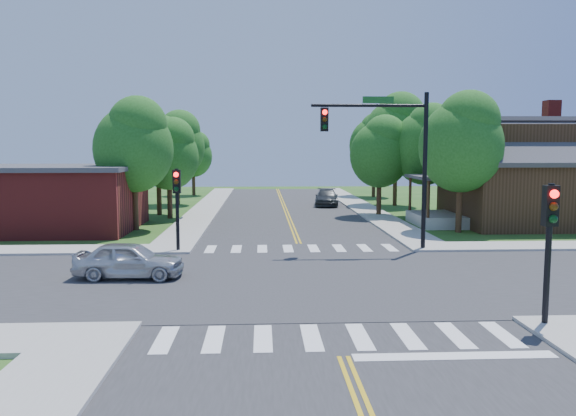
{
  "coord_description": "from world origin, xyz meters",
  "views": [
    {
      "loc": [
        -1.82,
        -19.59,
        4.68
      ],
      "look_at": [
        -0.71,
        3.81,
        2.2
      ],
      "focal_mm": 35.0,
      "sensor_mm": 36.0,
      "label": 1
    }
  ],
  "objects": [
    {
      "name": "ground",
      "position": [
        0.0,
        0.0,
        0.0
      ],
      "size": [
        100.0,
        100.0,
        0.0
      ],
      "primitive_type": "plane",
      "color": "#245119",
      "rests_on": "ground"
    },
    {
      "name": "road_ns",
      "position": [
        0.0,
        0.0,
        0.02
      ],
      "size": [
        10.0,
        90.0,
        0.04
      ],
      "primitive_type": "cube",
      "color": "#2D2D30",
      "rests_on": "ground"
    },
    {
      "name": "road_ew",
      "position": [
        0.0,
        0.0,
        0.03
      ],
      "size": [
        90.0,
        10.0,
        0.04
      ],
      "primitive_type": "cube",
      "color": "#2D2D30",
      "rests_on": "ground"
    },
    {
      "name": "intersection_patch",
      "position": [
        0.0,
        0.0,
        0.0
      ],
      "size": [
        10.2,
        10.2,
        0.06
      ],
      "primitive_type": "cube",
      "color": "#2D2D30",
      "rests_on": "ground"
    },
    {
      "name": "sidewalk_ne",
      "position": [
        15.82,
        15.82,
        0.07
      ],
      "size": [
        40.0,
        40.0,
        0.14
      ],
      "color": "#9E9B93",
      "rests_on": "ground"
    },
    {
      "name": "sidewalk_nw",
      "position": [
        -15.82,
        15.82,
        0.07
      ],
      "size": [
        40.0,
        40.0,
        0.14
      ],
      "color": "#9E9B93",
      "rests_on": "ground"
    },
    {
      "name": "crosswalk_north",
      "position": [
        0.0,
        6.2,
        0.05
      ],
      "size": [
        8.85,
        2.0,
        0.01
      ],
      "color": "white",
      "rests_on": "ground"
    },
    {
      "name": "crosswalk_south",
      "position": [
        0.0,
        -6.2,
        0.05
      ],
      "size": [
        8.85,
        2.0,
        0.01
      ],
      "color": "white",
      "rests_on": "ground"
    },
    {
      "name": "centerline",
      "position": [
        0.0,
        0.0,
        0.05
      ],
      "size": [
        0.3,
        90.0,
        0.01
      ],
      "color": "gold",
      "rests_on": "ground"
    },
    {
      "name": "stop_bar",
      "position": [
        2.5,
        -7.6,
        0.0
      ],
      "size": [
        4.6,
        0.45,
        0.09
      ],
      "primitive_type": "cube",
      "color": "white",
      "rests_on": "ground"
    },
    {
      "name": "signal_mast_ne",
      "position": [
        3.91,
        5.59,
        4.85
      ],
      "size": [
        5.3,
        0.42,
        7.2
      ],
      "color": "black",
      "rests_on": "ground"
    },
    {
      "name": "signal_pole_se",
      "position": [
        5.6,
        -5.62,
        2.66
      ],
      "size": [
        0.34,
        0.42,
        3.8
      ],
      "color": "black",
      "rests_on": "ground"
    },
    {
      "name": "signal_pole_nw",
      "position": [
        -5.6,
        5.58,
        2.66
      ],
      "size": [
        0.34,
        0.42,
        3.8
      ],
      "color": "black",
      "rests_on": "ground"
    },
    {
      "name": "house_ne",
      "position": [
        15.11,
        14.23,
        3.33
      ],
      "size": [
        13.05,
        8.8,
        7.11
      ],
      "color": "#312011",
      "rests_on": "ground"
    },
    {
      "name": "building_nw",
      "position": [
        -14.2,
        13.2,
        1.88
      ],
      "size": [
        10.4,
        8.4,
        3.73
      ],
      "color": "maroon",
      "rests_on": "ground"
    },
    {
      "name": "tree_e_a",
      "position": [
        9.33,
        11.13,
        5.17
      ],
      "size": [
        4.64,
        4.41,
        7.89
      ],
      "color": "#382314",
      "rests_on": "ground"
    },
    {
      "name": "tree_e_b",
      "position": [
        9.39,
        18.1,
        5.09
      ],
      "size": [
        4.57,
        4.34,
        7.76
      ],
      "color": "#382314",
      "rests_on": "ground"
    },
    {
      "name": "tree_e_c",
      "position": [
        9.27,
        26.05,
        6.09
      ],
      "size": [
        5.47,
        5.19,
        9.29
      ],
      "color": "#382314",
      "rests_on": "ground"
    },
    {
      "name": "tree_e_d",
      "position": [
        9.19,
        34.57,
        5.37
      ],
      "size": [
        4.83,
        4.58,
        8.2
      ],
      "color": "#382314",
      "rests_on": "ground"
    },
    {
      "name": "tree_w_a",
      "position": [
        -9.02,
        12.89,
        5.02
      ],
      "size": [
        4.51,
        4.29,
        7.67
      ],
      "color": "#382314",
      "rests_on": "ground"
    },
    {
      "name": "tree_w_b",
      "position": [
        -9.0,
        20.33,
        4.6
      ],
      "size": [
        4.13,
        3.93,
        7.03
      ],
      "color": "#382314",
      "rests_on": "ground"
    },
    {
      "name": "tree_w_c",
      "position": [
        -8.78,
        27.7,
        5.18
      ],
      "size": [
        4.65,
        4.41,
        7.9
      ],
      "color": "#382314",
      "rests_on": "ground"
    },
    {
      "name": "tree_w_d",
      "position": [
        -8.57,
        37.14,
        4.23
      ],
      "size": [
        3.8,
        3.61,
        6.46
      ],
      "color": "#382314",
      "rests_on": "ground"
    },
    {
      "name": "tree_house",
      "position": [
        6.4,
        18.79,
        4.59
      ],
      "size": [
        4.12,
        3.92,
        7.01
      ],
      "color": "#382314",
      "rests_on": "ground"
    },
    {
      "name": "tree_bldg",
      "position": [
        -7.91,
        18.23,
        4.44
      ],
      "size": [
        3.99,
        3.79,
        6.78
      ],
      "color": "#382314",
      "rests_on": "ground"
    },
    {
      "name": "car_silver",
      "position": [
        -6.59,
        0.52,
        0.66
      ],
      "size": [
        1.98,
        4.05,
        1.32
      ],
      "primitive_type": "imported",
      "rotation": [
        0.0,
        0.0,
        1.52
      ],
      "color": "silver",
      "rests_on": "ground"
    },
    {
      "name": "car_dgrey",
      "position": [
        3.5,
        25.9,
        0.66
      ],
      "size": [
        2.85,
        4.95,
        1.32
      ],
      "primitive_type": "imported",
      "rotation": [
        0.0,
        0.0,
        -0.11
      ],
      "color": "#303335",
      "rests_on": "ground"
    }
  ]
}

